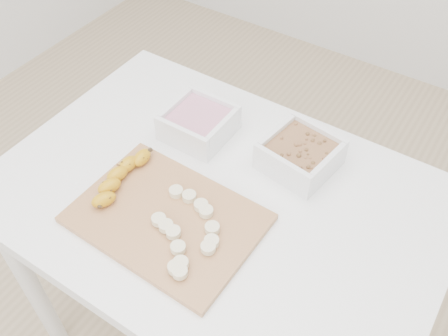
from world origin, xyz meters
The scene contains 6 objects.
table centered at (0.00, 0.00, 0.65)m, with size 1.00×0.70×0.75m.
bowl_yogurt centered at (-0.15, 0.14, 0.79)m, with size 0.15×0.15×0.07m.
bowl_granola centered at (0.11, 0.18, 0.79)m, with size 0.18×0.18×0.07m.
cutting_board centered at (-0.05, -0.12, 0.76)m, with size 0.39×0.28×0.01m, color #B57E4F.
banana centered at (-0.19, -0.10, 0.78)m, with size 0.05×0.19×0.03m, color #BC820E, non-canonical shape.
banana_slices centered at (0.02, -0.13, 0.77)m, with size 0.17×0.19×0.02m.
Camera 1 is at (0.40, -0.59, 1.61)m, focal length 40.00 mm.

